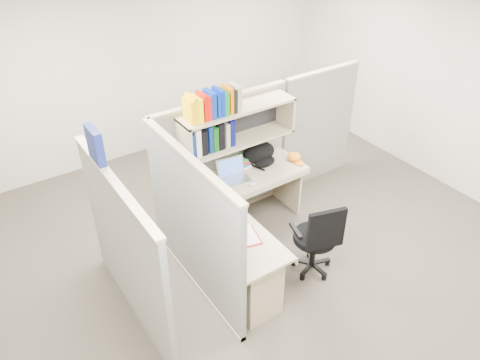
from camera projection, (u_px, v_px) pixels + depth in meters
ground at (264, 252)px, 5.50m from camera, size 6.00×6.00×0.00m
room_shell at (268, 130)px, 4.60m from camera, size 6.00×6.00×6.00m
cubicle at (215, 180)px, 5.14m from camera, size 3.79×1.84×1.95m
desk at (250, 251)px, 4.87m from camera, size 1.74×1.75×0.73m
laptop at (235, 172)px, 5.38m from camera, size 0.38×0.38×0.24m
backpack at (262, 154)px, 5.70m from camera, size 0.43×0.33×0.25m
orange_cap at (294, 157)px, 5.81m from camera, size 0.18×0.20×0.09m
snack_canister at (232, 224)px, 4.69m from camera, size 0.12×0.12×0.11m
tissue_box at (228, 242)px, 4.42m from camera, size 0.14×0.14×0.19m
mouse at (253, 184)px, 5.35m from camera, size 0.10×0.07×0.04m
paper_cup at (230, 172)px, 5.52m from camera, size 0.08×0.08×0.10m
book_stack at (240, 161)px, 5.69m from camera, size 0.19×0.25×0.12m
loose_paper at (245, 236)px, 4.63m from camera, size 0.29×0.35×0.00m
task_chair at (315, 249)px, 5.04m from camera, size 0.56×0.52×0.98m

